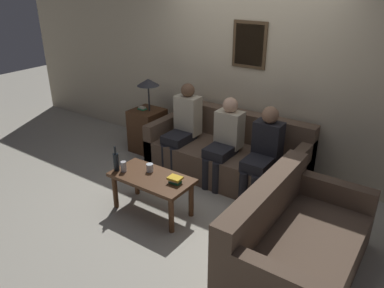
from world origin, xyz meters
name	(u,v)px	position (x,y,z in m)	size (l,w,h in m)	color
ground_plane	(205,191)	(0.00, 0.00, 0.00)	(16.00, 16.00, 0.00)	#ADA899
wall_back	(249,74)	(0.00, 1.04, 1.30)	(9.00, 0.08, 2.60)	beige
couch_main	(228,155)	(0.00, 0.55, 0.29)	(2.13, 0.93, 0.83)	brown
couch_side	(294,245)	(1.43, -0.73, 0.29)	(0.93, 1.62, 0.83)	brown
coffee_table	(152,182)	(-0.26, -0.73, 0.39)	(0.95, 0.49, 0.46)	#4C2D19
side_table_with_lamp	(148,127)	(-1.41, 0.52, 0.39)	(0.45, 0.45, 1.15)	#4C2D19
wine_bottle	(116,161)	(-0.68, -0.85, 0.58)	(0.07, 0.07, 0.30)	black
drinking_glass	(150,168)	(-0.35, -0.65, 0.51)	(0.08, 0.08, 0.09)	silver
book_stack	(175,180)	(0.05, -0.69, 0.50)	(0.15, 0.12, 0.07)	#237547
soda_can	(124,166)	(-0.60, -0.82, 0.52)	(0.07, 0.07, 0.12)	#BCBCC1
person_left	(183,125)	(-0.65, 0.41, 0.64)	(0.34, 0.61, 1.19)	black
person_middle	(225,139)	(0.05, 0.36, 0.61)	(0.34, 0.58, 1.13)	black
person_right	(263,150)	(0.60, 0.34, 0.61)	(0.34, 0.60, 1.12)	black
teddy_bear	(229,234)	(0.76, -0.73, 0.12)	(0.18, 0.18, 0.29)	beige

